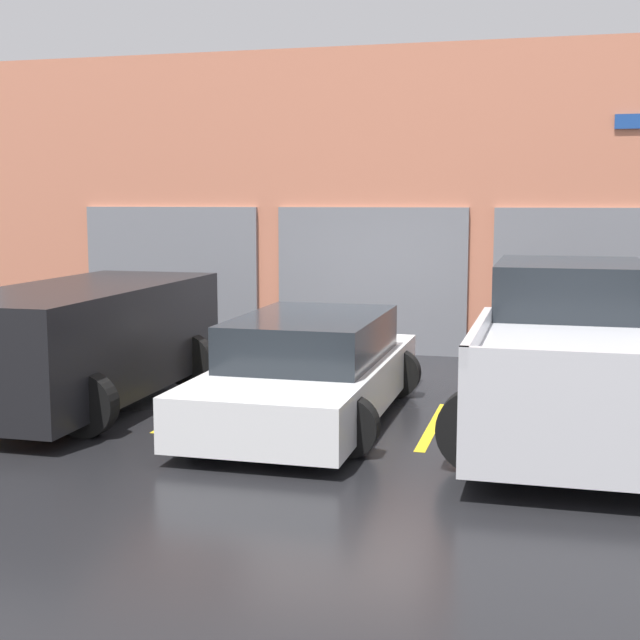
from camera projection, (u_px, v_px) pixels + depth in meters
name	position (u px, v px, depth m)	size (l,w,h in m)	color
ground_plane	(342.00, 389.00, 12.06)	(28.00, 28.00, 0.00)	black
shophouse_building	(387.00, 205.00, 14.88)	(14.55, 0.68, 5.03)	#D17A5B
pickup_truck	(569.00, 354.00, 9.89)	(2.46, 5.17, 1.80)	silver
sedan_white	(310.00, 370.00, 10.42)	(2.20, 4.58, 1.21)	white
sedan_side	(83.00, 340.00, 11.09)	(2.32, 4.54, 1.49)	black
parking_stripe_left	(194.00, 410.00, 10.83)	(0.12, 2.20, 0.01)	gold
parking_stripe_centre	(433.00, 426.00, 10.10)	(0.12, 2.20, 0.01)	gold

